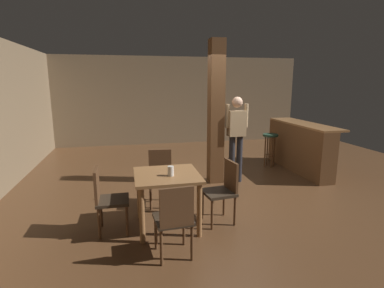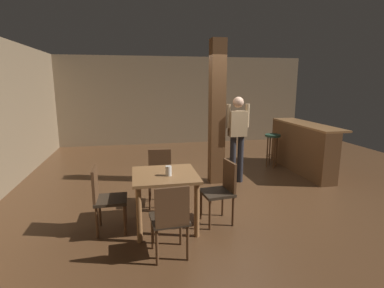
{
  "view_description": "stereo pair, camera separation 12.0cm",
  "coord_description": "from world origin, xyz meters",
  "px_view_note": "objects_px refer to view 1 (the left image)",
  "views": [
    {
      "loc": [
        -1.75,
        -5.27,
        2.0
      ],
      "look_at": [
        -0.66,
        -0.3,
        0.94
      ],
      "focal_mm": 28.0,
      "sensor_mm": 36.0,
      "label": 1
    },
    {
      "loc": [
        -1.64,
        -5.29,
        2.0
      ],
      "look_at": [
        -0.66,
        -0.3,
        0.94
      ],
      "focal_mm": 28.0,
      "sensor_mm": 36.0,
      "label": 2
    }
  ],
  "objects_px": {
    "standing_person": "(236,133)",
    "chair_west": "(107,197)",
    "dining_table": "(167,184)",
    "chair_north": "(161,174)",
    "chair_south": "(174,217)",
    "chair_east": "(223,188)",
    "bar_stool_near": "(270,142)",
    "napkin_cup": "(171,171)",
    "bar_counter": "(299,147)"
  },
  "relations": [
    {
      "from": "chair_south",
      "to": "chair_north",
      "type": "bearing_deg",
      "value": 88.95
    },
    {
      "from": "chair_west",
      "to": "chair_east",
      "type": "height_order",
      "value": "same"
    },
    {
      "from": "bar_counter",
      "to": "bar_stool_near",
      "type": "bearing_deg",
      "value": 138.22
    },
    {
      "from": "napkin_cup",
      "to": "bar_stool_near",
      "type": "relative_size",
      "value": 0.17
    },
    {
      "from": "chair_east",
      "to": "bar_counter",
      "type": "relative_size",
      "value": 0.41
    },
    {
      "from": "chair_east",
      "to": "bar_stool_near",
      "type": "distance_m",
      "value": 3.24
    },
    {
      "from": "chair_north",
      "to": "bar_counter",
      "type": "distance_m",
      "value": 3.53
    },
    {
      "from": "dining_table",
      "to": "chair_south",
      "type": "distance_m",
      "value": 0.81
    },
    {
      "from": "chair_west",
      "to": "napkin_cup",
      "type": "distance_m",
      "value": 0.91
    },
    {
      "from": "chair_east",
      "to": "napkin_cup",
      "type": "xyz_separation_m",
      "value": [
        -0.77,
        -0.08,
        0.33
      ]
    },
    {
      "from": "chair_south",
      "to": "bar_stool_near",
      "type": "xyz_separation_m",
      "value": [
        2.84,
        3.33,
        0.09
      ]
    },
    {
      "from": "chair_east",
      "to": "chair_south",
      "type": "bearing_deg",
      "value": -136.98
    },
    {
      "from": "dining_table",
      "to": "bar_counter",
      "type": "distance_m",
      "value": 3.91
    },
    {
      "from": "dining_table",
      "to": "napkin_cup",
      "type": "relative_size",
      "value": 6.6
    },
    {
      "from": "dining_table",
      "to": "chair_north",
      "type": "height_order",
      "value": "chair_north"
    },
    {
      "from": "napkin_cup",
      "to": "bar_counter",
      "type": "height_order",
      "value": "bar_counter"
    },
    {
      "from": "chair_south",
      "to": "chair_west",
      "type": "bearing_deg",
      "value": 134.42
    },
    {
      "from": "standing_person",
      "to": "chair_west",
      "type": "bearing_deg",
      "value": -145.98
    },
    {
      "from": "napkin_cup",
      "to": "bar_stool_near",
      "type": "xyz_separation_m",
      "value": [
        2.77,
        2.63,
        -0.24
      ]
    },
    {
      "from": "dining_table",
      "to": "bar_counter",
      "type": "xyz_separation_m",
      "value": [
        3.31,
        2.09,
        -0.07
      ]
    },
    {
      "from": "chair_south",
      "to": "napkin_cup",
      "type": "distance_m",
      "value": 0.78
    },
    {
      "from": "chair_south",
      "to": "chair_east",
      "type": "relative_size",
      "value": 1.0
    },
    {
      "from": "dining_table",
      "to": "chair_east",
      "type": "xyz_separation_m",
      "value": [
        0.81,
        -0.02,
        -0.12
      ]
    },
    {
      "from": "chair_north",
      "to": "standing_person",
      "type": "xyz_separation_m",
      "value": [
        1.61,
        0.8,
        0.5
      ]
    },
    {
      "from": "standing_person",
      "to": "bar_counter",
      "type": "relative_size",
      "value": 0.79
    },
    {
      "from": "chair_east",
      "to": "napkin_cup",
      "type": "height_order",
      "value": "napkin_cup"
    },
    {
      "from": "chair_north",
      "to": "napkin_cup",
      "type": "distance_m",
      "value": 0.99
    },
    {
      "from": "chair_north",
      "to": "bar_counter",
      "type": "xyz_separation_m",
      "value": [
        3.3,
        1.26,
        0.05
      ]
    },
    {
      "from": "dining_table",
      "to": "standing_person",
      "type": "relative_size",
      "value": 0.51
    },
    {
      "from": "bar_stool_near",
      "to": "chair_south",
      "type": "bearing_deg",
      "value": -130.45
    },
    {
      "from": "chair_south",
      "to": "chair_east",
      "type": "distance_m",
      "value": 1.14
    },
    {
      "from": "chair_west",
      "to": "napkin_cup",
      "type": "relative_size",
      "value": 6.69
    },
    {
      "from": "chair_south",
      "to": "chair_north",
      "type": "xyz_separation_m",
      "value": [
        0.03,
        1.63,
        0.0
      ]
    },
    {
      "from": "chair_east",
      "to": "bar_stool_near",
      "type": "relative_size",
      "value": 1.13
    },
    {
      "from": "chair_north",
      "to": "bar_counter",
      "type": "height_order",
      "value": "bar_counter"
    },
    {
      "from": "napkin_cup",
      "to": "bar_counter",
      "type": "bearing_deg",
      "value": 33.8
    },
    {
      "from": "chair_west",
      "to": "bar_counter",
      "type": "distance_m",
      "value": 4.61
    },
    {
      "from": "napkin_cup",
      "to": "standing_person",
      "type": "relative_size",
      "value": 0.08
    },
    {
      "from": "chair_east",
      "to": "napkin_cup",
      "type": "distance_m",
      "value": 0.84
    },
    {
      "from": "bar_counter",
      "to": "chair_west",
      "type": "bearing_deg",
      "value": -153.05
    },
    {
      "from": "chair_west",
      "to": "chair_south",
      "type": "relative_size",
      "value": 1.0
    },
    {
      "from": "standing_person",
      "to": "dining_table",
      "type": "bearing_deg",
      "value": -134.63
    },
    {
      "from": "dining_table",
      "to": "chair_north",
      "type": "relative_size",
      "value": 0.99
    },
    {
      "from": "chair_west",
      "to": "chair_south",
      "type": "xyz_separation_m",
      "value": [
        0.78,
        -0.8,
        0.0
      ]
    },
    {
      "from": "chair_south",
      "to": "standing_person",
      "type": "relative_size",
      "value": 0.52
    },
    {
      "from": "chair_north",
      "to": "bar_stool_near",
      "type": "relative_size",
      "value": 1.13
    },
    {
      "from": "chair_west",
      "to": "chair_north",
      "type": "relative_size",
      "value": 1.0
    },
    {
      "from": "chair_east",
      "to": "chair_north",
      "type": "xyz_separation_m",
      "value": [
        -0.81,
        0.85,
        0.0
      ]
    },
    {
      "from": "dining_table",
      "to": "bar_stool_near",
      "type": "relative_size",
      "value": 1.11
    },
    {
      "from": "napkin_cup",
      "to": "chair_west",
      "type": "bearing_deg",
      "value": 173.63
    }
  ]
}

